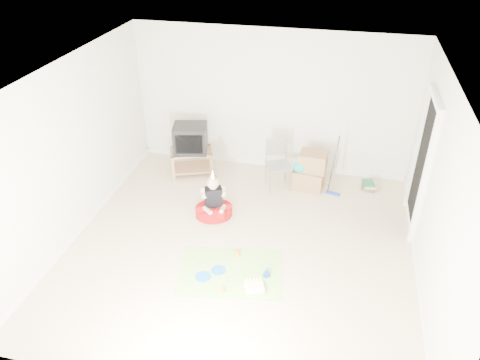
% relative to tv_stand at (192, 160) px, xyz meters
% --- Properties ---
extents(ground, '(5.00, 5.00, 0.00)m').
position_rel_tv_stand_xyz_m(ground, '(1.36, -1.89, -0.28)').
color(ground, beige).
rests_on(ground, ground).
extents(doorway_recess, '(0.02, 0.90, 2.05)m').
position_rel_tv_stand_xyz_m(doorway_recess, '(3.84, -0.69, 0.75)').
color(doorway_recess, black).
rests_on(doorway_recess, ground).
extents(tv_stand, '(0.87, 0.70, 0.47)m').
position_rel_tv_stand_xyz_m(tv_stand, '(0.00, 0.00, 0.00)').
color(tv_stand, '#936742').
rests_on(tv_stand, ground).
extents(crt_tv, '(0.67, 0.60, 0.50)m').
position_rel_tv_stand_xyz_m(crt_tv, '(0.00, 0.00, 0.44)').
color(crt_tv, black).
rests_on(crt_tv, tv_stand).
extents(folding_chair, '(0.52, 0.51, 0.89)m').
position_rel_tv_stand_xyz_m(folding_chair, '(1.63, -0.12, 0.16)').
color(folding_chair, gray).
rests_on(folding_chair, ground).
extents(cardboard_boxes, '(0.59, 0.47, 0.67)m').
position_rel_tv_stand_xyz_m(cardboard_boxes, '(2.17, 0.01, 0.05)').
color(cardboard_boxes, olive).
rests_on(cardboard_boxes, ground).
extents(floor_mop, '(0.26, 0.33, 0.99)m').
position_rel_tv_stand_xyz_m(floor_mop, '(2.60, -0.14, -0.01)').
color(floor_mop, '#2444B6').
rests_on(floor_mop, ground).
extents(book_pile, '(0.25, 0.31, 0.13)m').
position_rel_tv_stand_xyz_m(book_pile, '(3.22, 0.21, -0.22)').
color(book_pile, '#22673E').
rests_on(book_pile, ground).
extents(seated_woman, '(0.78, 0.78, 0.86)m').
position_rel_tv_stand_xyz_m(seated_woman, '(0.76, -1.22, -0.09)').
color(seated_woman, '#A00E0E').
rests_on(seated_woman, ground).
extents(party_mat, '(1.56, 1.25, 0.01)m').
position_rel_tv_stand_xyz_m(party_mat, '(1.35, -2.47, -0.27)').
color(party_mat, '#EE3277').
rests_on(party_mat, ground).
extents(birthday_cake, '(0.31, 0.28, 0.13)m').
position_rel_tv_stand_xyz_m(birthday_cake, '(1.74, -2.72, -0.24)').
color(birthday_cake, white).
rests_on(birthday_cake, party_mat).
extents(blue_plate_near, '(0.21, 0.21, 0.01)m').
position_rel_tv_stand_xyz_m(blue_plate_near, '(1.18, -2.47, -0.27)').
color(blue_plate_near, blue).
rests_on(blue_plate_near, party_mat).
extents(blue_plate_far, '(0.22, 0.22, 0.01)m').
position_rel_tv_stand_xyz_m(blue_plate_far, '(1.01, -2.64, -0.27)').
color(blue_plate_far, blue).
rests_on(blue_plate_far, party_mat).
extents(orange_cup_near, '(0.07, 0.07, 0.08)m').
position_rel_tv_stand_xyz_m(orange_cup_near, '(1.37, -2.09, -0.23)').
color(orange_cup_near, orange).
rests_on(orange_cup_near, party_mat).
extents(orange_cup_far, '(0.07, 0.07, 0.07)m').
position_rel_tv_stand_xyz_m(orange_cup_far, '(1.34, -2.83, -0.24)').
color(orange_cup_far, orange).
rests_on(orange_cup_far, party_mat).
extents(blue_party_hat, '(0.15, 0.15, 0.16)m').
position_rel_tv_stand_xyz_m(blue_party_hat, '(1.85, -2.42, -0.19)').
color(blue_party_hat, blue).
rests_on(blue_party_hat, party_mat).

